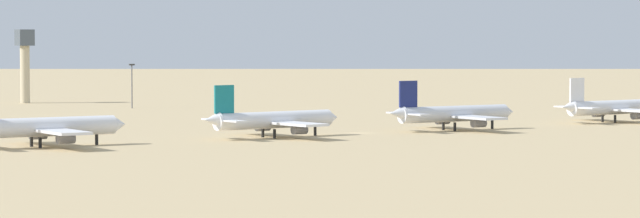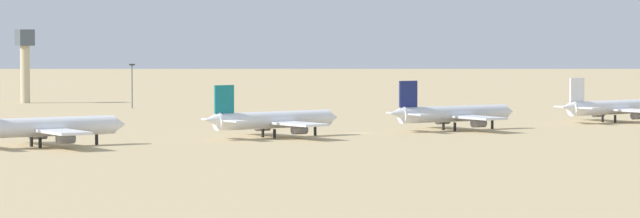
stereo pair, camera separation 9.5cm
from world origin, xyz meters
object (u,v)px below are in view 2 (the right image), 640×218
Objects in this scene: control_tower at (25,59)px; parked_jet_navy_4 at (453,114)px; parked_jet_teal_3 at (272,120)px; parked_jet_red_2 at (41,127)px; parked_jet_white_5 at (612,108)px; light_pole_west at (132,82)px.

parked_jet_navy_4 is at bearing -79.89° from control_tower.
parked_jet_navy_4 reaches higher than parked_jet_teal_3.
parked_jet_teal_3 is 1.49× the size of control_tower.
parked_jet_teal_3 is at bearing -0.59° from parked_jet_red_2.
parked_jet_white_5 is at bearing -2.83° from parked_jet_teal_3.
parked_jet_navy_4 is 2.66× the size of light_pole_west.
light_pole_west is at bearing 72.75° from parked_jet_teal_3.
parked_jet_navy_4 is 56.07m from parked_jet_white_5.
control_tower reaches higher than parked_jet_white_5.
control_tower is (-90.15, 187.44, 10.97)m from parked_jet_white_5.
parked_jet_white_5 is (55.85, 4.91, -0.10)m from parked_jet_navy_4.
control_tower is at bearing 80.50° from parked_jet_teal_3.
parked_jet_navy_4 is (49.69, -1.09, 0.04)m from parked_jet_teal_3.
control_tower is at bearing 69.62° from parked_jet_red_2.
parked_jet_red_2 reaches higher than parked_jet_white_5.
parked_jet_red_2 is 1.04× the size of parked_jet_teal_3.
parked_jet_teal_3 is at bearing 178.92° from parked_jet_navy_4.
parked_jet_navy_4 is at bearing -178.39° from parked_jet_white_5.
light_pole_west reaches higher than parked_jet_red_2.
light_pole_west is (-19.14, 140.67, 4.11)m from parked_jet_navy_4.
control_tower reaches higher than parked_jet_navy_4.
parked_jet_navy_4 is at bearing -6.16° from parked_jet_teal_3.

